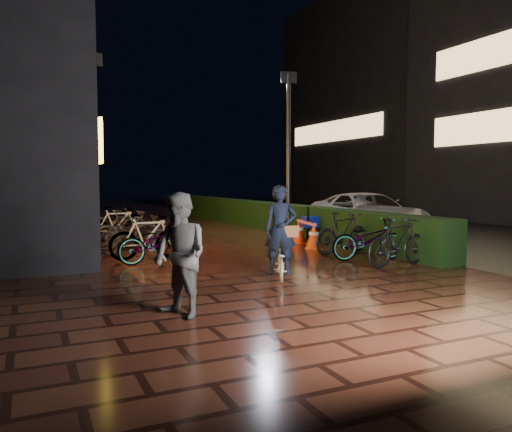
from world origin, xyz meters
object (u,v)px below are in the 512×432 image
cyclist (280,244)px  cart_assembly (310,223)px  traffic_barrier (306,234)px  van (367,214)px  bystander_person (180,255)px

cyclist → cart_assembly: cyclist is taller
traffic_barrier → cyclist: bearing=-126.2°
traffic_barrier → cart_assembly: 0.91m
van → traffic_barrier: (-3.16, -1.45, -0.36)m
van → traffic_barrier: bearing=-148.0°
bystander_person → van: bystander_person is taller
van → traffic_barrier: van is taller
traffic_barrier → cart_assembly: bearing=52.5°
cyclist → cart_assembly: bearing=53.6°
bystander_person → cart_assembly: 8.41m
traffic_barrier → cart_assembly: size_ratio=1.57×
cyclist → traffic_barrier: size_ratio=1.01×
cyclist → van: bearing=41.4°
van → cyclist: (-5.93, -5.23, -0.06)m
cyclist → traffic_barrier: (2.77, 3.78, -0.30)m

